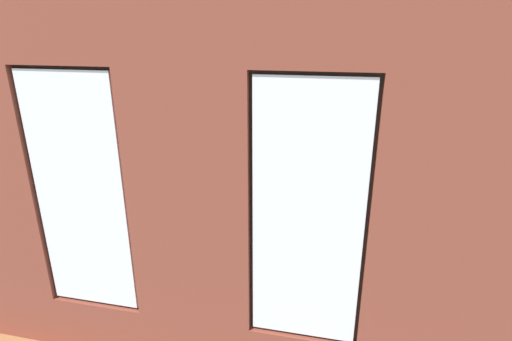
% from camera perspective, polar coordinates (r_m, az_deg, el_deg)
% --- Properties ---
extents(ground_plane, '(7.00, 5.90, 0.10)m').
position_cam_1_polar(ground_plane, '(6.24, 0.15, -9.50)').
color(ground_plane, '#99663D').
extents(brick_wall_with_windows, '(6.40, 0.30, 3.41)m').
position_cam_1_polar(brick_wall_with_windows, '(3.26, -9.64, -4.04)').
color(brick_wall_with_windows, brown).
rests_on(brick_wall_with_windows, ground_plane).
extents(white_wall_right, '(0.10, 4.90, 3.41)m').
position_cam_1_polar(white_wall_right, '(6.82, -27.22, 6.64)').
color(white_wall_right, silver).
rests_on(white_wall_right, ground_plane).
extents(couch_by_window, '(1.80, 0.87, 0.80)m').
position_cam_1_polar(couch_by_window, '(4.76, -15.34, -15.11)').
color(couch_by_window, black).
rests_on(couch_by_window, ground_plane).
extents(couch_left, '(0.92, 1.77, 0.80)m').
position_cam_1_polar(couch_left, '(5.53, 25.20, -11.13)').
color(couch_left, black).
rests_on(couch_left, ground_plane).
extents(coffee_table, '(1.56, 0.71, 0.46)m').
position_cam_1_polar(coffee_table, '(5.87, 2.20, -6.49)').
color(coffee_table, '#A87547').
rests_on(coffee_table, ground_plane).
extents(cup_ceramic, '(0.08, 0.08, 0.09)m').
position_cam_1_polar(cup_ceramic, '(5.94, 0.51, -5.05)').
color(cup_ceramic, '#33567F').
rests_on(cup_ceramic, coffee_table).
extents(table_plant_small, '(0.16, 0.16, 0.26)m').
position_cam_1_polar(table_plant_small, '(5.79, 2.22, -4.76)').
color(table_plant_small, '#9E5638').
rests_on(table_plant_small, coffee_table).
extents(remote_silver, '(0.09, 0.18, 0.02)m').
position_cam_1_polar(remote_silver, '(5.90, 6.55, -5.75)').
color(remote_silver, '#B2B2B7').
rests_on(remote_silver, coffee_table).
extents(remote_black, '(0.10, 0.18, 0.02)m').
position_cam_1_polar(remote_black, '(5.84, -2.53, -5.91)').
color(remote_black, black).
rests_on(remote_black, coffee_table).
extents(remote_gray, '(0.11, 0.18, 0.02)m').
position_cam_1_polar(remote_gray, '(5.73, 3.17, -6.46)').
color(remote_gray, '#59595B').
rests_on(remote_gray, coffee_table).
extents(media_console, '(1.15, 0.42, 0.53)m').
position_cam_1_polar(media_console, '(6.87, -24.78, -5.64)').
color(media_console, black).
rests_on(media_console, ground_plane).
extents(tv_flatscreen, '(1.20, 0.20, 0.80)m').
position_cam_1_polar(tv_flatscreen, '(6.63, -25.58, -0.40)').
color(tv_flatscreen, black).
rests_on(tv_flatscreen, media_console).
extents(papasan_chair, '(1.16, 1.16, 0.72)m').
position_cam_1_polar(papasan_chair, '(7.70, 1.43, 0.43)').
color(papasan_chair, olive).
rests_on(papasan_chair, ground_plane).
extents(potted_plant_by_left_couch, '(0.28, 0.28, 0.47)m').
position_cam_1_polar(potted_plant_by_left_couch, '(6.64, 19.55, -5.57)').
color(potted_plant_by_left_couch, brown).
rests_on(potted_plant_by_left_couch, ground_plane).
extents(potted_plant_corner_near_left, '(0.78, 0.73, 1.13)m').
position_cam_1_polar(potted_plant_corner_near_left, '(7.79, 22.87, 0.32)').
color(potted_plant_corner_near_left, '#47423D').
rests_on(potted_plant_corner_near_left, ground_plane).
extents(potted_plant_between_couches, '(0.49, 0.49, 0.87)m').
position_cam_1_polar(potted_plant_between_couches, '(4.28, 1.58, -15.25)').
color(potted_plant_between_couches, '#47423D').
rests_on(potted_plant_between_couches, ground_plane).
extents(potted_plant_corner_far_left, '(0.59, 0.59, 0.88)m').
position_cam_1_polar(potted_plant_corner_far_left, '(4.35, 31.36, -17.41)').
color(potted_plant_corner_far_left, '#9E5638').
rests_on(potted_plant_corner_far_left, ground_plane).
extents(potted_plant_mid_room_small, '(0.29, 0.29, 0.62)m').
position_cam_1_polar(potted_plant_mid_room_small, '(6.85, 10.84, -2.85)').
color(potted_plant_mid_room_small, brown).
rests_on(potted_plant_mid_room_small, ground_plane).
extents(potted_plant_foreground_right, '(0.43, 0.43, 0.71)m').
position_cam_1_polar(potted_plant_foreground_right, '(8.51, -13.97, 1.67)').
color(potted_plant_foreground_right, gray).
rests_on(potted_plant_foreground_right, ground_plane).
extents(potted_plant_near_tv, '(0.86, 1.11, 1.28)m').
position_cam_1_polar(potted_plant_near_tv, '(5.66, -27.03, -6.64)').
color(potted_plant_near_tv, brown).
rests_on(potted_plant_near_tv, ground_plane).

